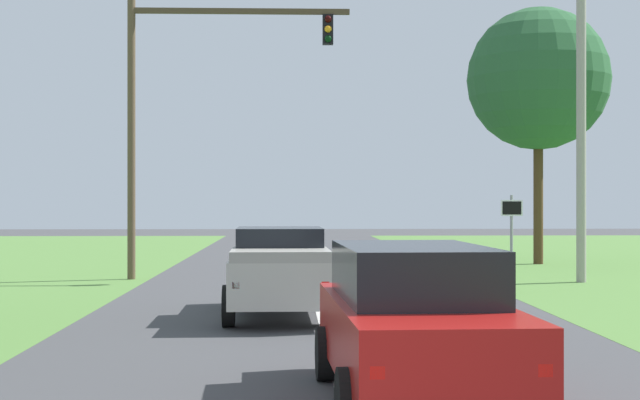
# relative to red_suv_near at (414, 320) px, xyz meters

# --- Properties ---
(ground_plane) EXTENTS (120.00, 120.00, 0.00)m
(ground_plane) POSITION_rel_red_suv_near_xyz_m (-0.83, 7.47, -0.98)
(ground_plane) COLOR #424244
(red_suv_near) EXTENTS (2.27, 5.02, 1.86)m
(red_suv_near) POSITION_rel_red_suv_near_xyz_m (0.00, 0.00, 0.00)
(red_suv_near) COLOR #9E1411
(red_suv_near) RESTS_ON ground_plane
(pickup_truck_lead) EXTENTS (2.26, 5.24, 1.84)m
(pickup_truck_lead) POSITION_rel_red_suv_near_xyz_m (-1.67, 8.25, -0.02)
(pickup_truck_lead) COLOR #B7B2A8
(pickup_truck_lead) RESTS_ON ground_plane
(traffic_light) EXTENTS (6.75, 0.40, 8.76)m
(traffic_light) POSITION_rel_red_suv_near_xyz_m (-4.69, 17.65, 4.68)
(traffic_light) COLOR brown
(traffic_light) RESTS_ON ground_plane
(keep_moving_sign) EXTENTS (0.60, 0.09, 2.54)m
(keep_moving_sign) POSITION_rel_red_suv_near_xyz_m (4.63, 14.55, 0.64)
(keep_moving_sign) COLOR gray
(keep_moving_sign) RESTS_ON ground_plane
(oak_tree_right) EXTENTS (5.35, 5.35, 9.64)m
(oak_tree_right) POSITION_rel_red_suv_near_xyz_m (7.90, 24.04, 5.97)
(oak_tree_right) COLOR #4C351E
(oak_tree_right) RESTS_ON ground_plane
(utility_pole_right) EXTENTS (0.28, 0.28, 10.30)m
(utility_pole_right) POSITION_rel_red_suv_near_xyz_m (7.06, 16.16, 4.17)
(utility_pole_right) COLOR #9E998E
(utility_pole_right) RESTS_ON ground_plane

